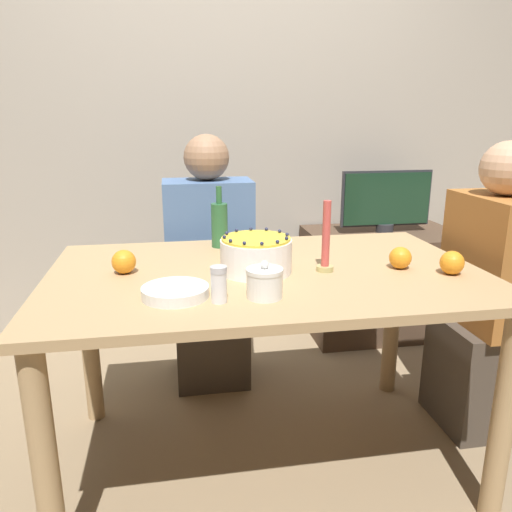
# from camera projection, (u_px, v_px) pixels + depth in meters

# --- Properties ---
(ground_plane) EXTENTS (12.00, 12.00, 0.00)m
(ground_plane) POSITION_uv_depth(u_px,v_px,m) (265.00, 458.00, 1.90)
(ground_plane) COLOR #8C7556
(wall_behind) EXTENTS (8.00, 0.05, 2.60)m
(wall_behind) POSITION_uv_depth(u_px,v_px,m) (221.00, 108.00, 2.87)
(wall_behind) COLOR #ADA393
(wall_behind) RESTS_ON ground_plane
(dining_table) EXTENTS (1.46, 0.91, 0.75)m
(dining_table) POSITION_uv_depth(u_px,v_px,m) (266.00, 301.00, 1.73)
(dining_table) COLOR tan
(dining_table) RESTS_ON ground_plane
(cake) EXTENTS (0.24, 0.24, 0.13)m
(cake) POSITION_uv_depth(u_px,v_px,m) (256.00, 255.00, 1.66)
(cake) COLOR white
(cake) RESTS_ON dining_table
(sugar_bowl) EXTENTS (0.11, 0.11, 0.11)m
(sugar_bowl) POSITION_uv_depth(u_px,v_px,m) (265.00, 283.00, 1.43)
(sugar_bowl) COLOR white
(sugar_bowl) RESTS_ON dining_table
(sugar_shaker) EXTENTS (0.05, 0.05, 0.10)m
(sugar_shaker) POSITION_uv_depth(u_px,v_px,m) (219.00, 284.00, 1.39)
(sugar_shaker) COLOR white
(sugar_shaker) RESTS_ON dining_table
(plate_stack) EXTENTS (0.20, 0.20, 0.03)m
(plate_stack) POSITION_uv_depth(u_px,v_px,m) (175.00, 292.00, 1.44)
(plate_stack) COLOR white
(plate_stack) RESTS_ON dining_table
(candle) EXTENTS (0.06, 0.06, 0.24)m
(candle) POSITION_uv_depth(u_px,v_px,m) (326.00, 244.00, 1.66)
(candle) COLOR tan
(candle) RESTS_ON dining_table
(bottle) EXTENTS (0.07, 0.07, 0.24)m
(bottle) POSITION_uv_depth(u_px,v_px,m) (219.00, 224.00, 1.97)
(bottle) COLOR #2D6638
(bottle) RESTS_ON dining_table
(orange_fruit_0) EXTENTS (0.08, 0.08, 0.08)m
(orange_fruit_0) POSITION_uv_depth(u_px,v_px,m) (452.00, 263.00, 1.64)
(orange_fruit_0) COLOR orange
(orange_fruit_0) RESTS_ON dining_table
(orange_fruit_1) EXTENTS (0.08, 0.08, 0.08)m
(orange_fruit_1) POSITION_uv_depth(u_px,v_px,m) (400.00, 258.00, 1.70)
(orange_fruit_1) COLOR orange
(orange_fruit_1) RESTS_ON dining_table
(orange_fruit_2) EXTENTS (0.08, 0.08, 0.08)m
(orange_fruit_2) POSITION_uv_depth(u_px,v_px,m) (124.00, 262.00, 1.65)
(orange_fruit_2) COLOR orange
(orange_fruit_2) RESTS_ON dining_table
(person_man_blue_shirt) EXTENTS (0.40, 0.34, 1.18)m
(person_man_blue_shirt) POSITION_uv_depth(u_px,v_px,m) (210.00, 279.00, 2.36)
(person_man_blue_shirt) COLOR #473D33
(person_man_blue_shirt) RESTS_ON ground_plane
(person_woman_floral) EXTENTS (0.34, 0.40, 1.17)m
(person_woman_floral) POSITION_uv_depth(u_px,v_px,m) (489.00, 310.00, 2.00)
(person_woman_floral) COLOR #473D33
(person_woman_floral) RESTS_ON ground_plane
(side_cabinet) EXTENTS (0.87, 0.56, 0.60)m
(side_cabinet) POSITION_uv_depth(u_px,v_px,m) (381.00, 281.00, 2.99)
(side_cabinet) COLOR #4C3828
(side_cabinet) RESTS_ON ground_plane
(tv_monitor) EXTENTS (0.54, 0.10, 0.36)m
(tv_monitor) POSITION_uv_depth(u_px,v_px,m) (386.00, 200.00, 2.86)
(tv_monitor) COLOR #2D2D33
(tv_monitor) RESTS_ON side_cabinet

